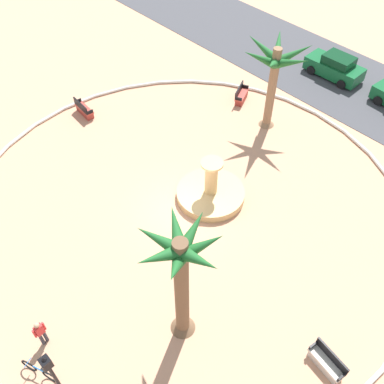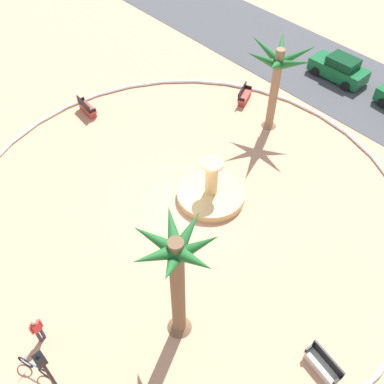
{
  "view_description": "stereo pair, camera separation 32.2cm",
  "coord_description": "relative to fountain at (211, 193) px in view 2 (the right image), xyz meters",
  "views": [
    {
      "loc": [
        11.24,
        -9.98,
        17.71
      ],
      "look_at": [
        0.11,
        0.48,
        1.0
      ],
      "focal_mm": 41.5,
      "sensor_mm": 36.0,
      "label": 1
    },
    {
      "loc": [
        11.46,
        -9.74,
        17.71
      ],
      "look_at": [
        0.11,
        0.48,
        1.0
      ],
      "focal_mm": 41.5,
      "sensor_mm": 36.0,
      "label": 2
    }
  ],
  "objects": [
    {
      "name": "palm_tree_by_curb",
      "position": [
        -1.95,
        6.87,
        3.6
      ],
      "size": [
        4.19,
        3.87,
        5.51
      ],
      "color": "#8E6B4C",
      "rests_on": "ground"
    },
    {
      "name": "bench_east",
      "position": [
        -10.6,
        -0.86,
        0.0
      ],
      "size": [
        1.63,
        0.62,
        1.0
      ],
      "color": "#B73D33",
      "rests_on": "ground"
    },
    {
      "name": "lamppost",
      "position": [
        3.91,
        -11.2,
        2.25
      ],
      "size": [
        0.32,
        0.32,
        4.44
      ],
      "color": "black",
      "rests_on": "ground"
    },
    {
      "name": "ground_plane",
      "position": [
        -0.37,
        -1.58,
        -0.35
      ],
      "size": [
        80.0,
        80.0,
        0.0
      ],
      "primitive_type": "plane",
      "color": "tan"
    },
    {
      "name": "street_asphalt",
      "position": [
        -0.37,
        14.48,
        -0.33
      ],
      "size": [
        48.0,
        8.0,
        0.03
      ],
      "primitive_type": "cube",
      "color": "#424247",
      "rests_on": "ground"
    },
    {
      "name": "bench_west",
      "position": [
        -4.76,
        7.59,
        0.0
      ],
      "size": [
        1.14,
        1.66,
        1.0
      ],
      "color": "#B73D33",
      "rests_on": "ground"
    },
    {
      "name": "plaza_curb",
      "position": [
        -0.37,
        -1.58,
        -0.25
      ],
      "size": [
        23.34,
        23.34,
        0.2
      ],
      "primitive_type": "torus",
      "color": "silver",
      "rests_on": "ground"
    },
    {
      "name": "bicycle_by_lamppost",
      "position": [
        2.13,
        -11.45,
        0.04
      ],
      "size": [
        1.62,
        0.73,
        0.94
      ],
      "color": "black",
      "rests_on": "ground"
    },
    {
      "name": "bench_north",
      "position": [
        9.54,
        -3.07,
        0.0
      ],
      "size": [
        1.66,
        0.74,
        1.0
      ],
      "color": "beige",
      "rests_on": "ground"
    },
    {
      "name": "person_cyclist_photo",
      "position": [
        1.05,
        -10.64,
        0.55
      ],
      "size": [
        0.23,
        0.53,
        1.6
      ],
      "color": "#33333D",
      "rests_on": "ground"
    },
    {
      "name": "parked_car_leftmost",
      "position": [
        -2.21,
        14.41,
        0.43
      ],
      "size": [
        4.04,
        2.0,
        1.67
      ],
      "color": "#145B2D",
      "rests_on": "ground"
    },
    {
      "name": "fountain",
      "position": [
        0.0,
        0.0,
        0.0
      ],
      "size": [
        3.63,
        3.63,
        2.54
      ],
      "color": "tan",
      "rests_on": "ground"
    },
    {
      "name": "palm_tree_near_fountain",
      "position": [
        4.46,
        -6.06,
        4.07
      ],
      "size": [
        3.26,
        3.29,
        6.35
      ],
      "color": "brown",
      "rests_on": "ground"
    }
  ]
}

